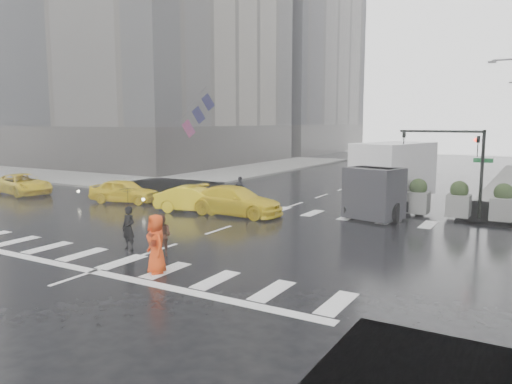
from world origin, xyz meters
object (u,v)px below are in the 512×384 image
Objects in this scene: pedestrian_brown at (162,236)px; pedestrian_orange at (156,244)px; traffic_signal_pole at (461,156)px; taxi_front at (124,191)px; taxi_mid at (195,199)px; box_truck at (388,176)px.

pedestrian_brown is 2.06m from pedestrian_orange.
traffic_signal_pole is 1.07× the size of taxi_front.
taxi_front is (-11.21, 9.83, -0.26)m from pedestrian_orange.
pedestrian_orange is (1.19, -1.67, 0.20)m from pedestrian_brown.
taxi_mid is (-5.57, 9.43, -0.26)m from pedestrian_orange.
traffic_signal_pole is at bearing 91.42° from pedestrian_orange.
taxi_front is at bearing 70.96° from taxi_mid.
taxi_mid is at bearing 113.03° from pedestrian_brown.
pedestrian_brown is 0.37× the size of taxi_front.
taxi_front is 0.98× the size of taxi_mid.
traffic_signal_pole is at bearing -90.62° from taxi_front.
box_truck is at bearing 104.56° from pedestrian_orange.
pedestrian_brown is (-8.29, -12.68, -2.45)m from traffic_signal_pole.
pedestrian_orange is 10.96m from taxi_mid.
pedestrian_brown is 13.93m from box_truck.
taxi_mid is 10.55m from box_truck.
taxi_front is (-18.31, -4.52, -2.50)m from traffic_signal_pole.
taxi_mid is 0.61× the size of box_truck.
taxi_mid is at bearing -134.56° from box_truck.
traffic_signal_pole reaches higher than pedestrian_brown.
taxi_mid is at bearing 148.35° from pedestrian_orange.
traffic_signal_pole is at bearing 8.80° from box_truck.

